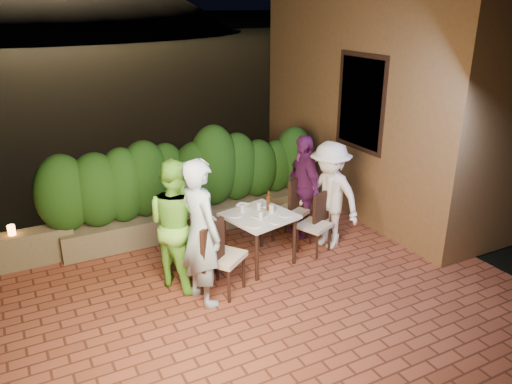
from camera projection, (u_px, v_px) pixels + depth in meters
ground at (248, 303)px, 6.23m from camera, size 400.00×400.00×0.00m
terrace_floor at (231, 288)px, 6.67m from camera, size 7.00×6.00×0.15m
building_wall at (382, 65)px, 8.55m from camera, size 1.60×5.00×5.00m
window_pane at (362, 102)px, 7.97m from camera, size 0.08×1.00×1.40m
window_frame at (362, 103)px, 7.97m from camera, size 0.06×1.15×1.55m
planter at (195, 218)px, 8.15m from camera, size 4.20×0.55×0.40m
hedge at (193, 175)px, 7.88m from camera, size 4.00×0.70×1.10m
hill at (33, 70)px, 58.19m from camera, size 52.00×40.00×22.00m
dining_table at (259, 239)px, 7.04m from camera, size 1.02×1.02×0.75m
plate_nw at (254, 225)px, 6.58m from camera, size 0.23×0.23×0.01m
plate_sw at (235, 215)px, 6.89m from camera, size 0.22×0.22×0.01m
plate_ne at (286, 214)px, 6.89m from camera, size 0.20×0.20×0.01m
plate_se at (263, 205)px, 7.23m from camera, size 0.20×0.20×0.01m
plate_centre at (259, 215)px, 6.87m from camera, size 0.23×0.23×0.01m
plate_front at (277, 221)px, 6.68m from camera, size 0.20×0.20×0.01m
glass_nw at (261, 215)px, 6.72m from camera, size 0.07×0.07×0.12m
glass_sw at (242, 209)px, 6.96m from camera, size 0.07×0.07×0.11m
glass_ne at (271, 209)px, 6.94m from camera, size 0.07×0.07×0.12m
glass_se at (259, 206)px, 7.05m from camera, size 0.07×0.07×0.11m
beer_bottle at (268, 201)px, 6.99m from camera, size 0.06×0.06×0.30m
bowl at (243, 206)px, 7.12m from camera, size 0.27×0.27×0.05m
chair_left_front at (222, 255)px, 6.28m from camera, size 0.68×0.68×1.05m
chair_left_back at (198, 246)px, 6.70m from camera, size 0.57×0.57×0.88m
chair_right_front at (314, 224)px, 7.33m from camera, size 0.54×0.54×0.89m
chair_right_back at (290, 211)px, 7.67m from camera, size 0.61×0.61×0.98m
diner_blue at (201, 233)px, 5.94m from camera, size 0.56×0.75×1.86m
diner_green at (177, 224)px, 6.35m from camera, size 0.95×1.04×1.73m
diner_white at (329, 195)px, 7.40m from camera, size 0.89×1.19×1.64m
diner_purple at (303, 186)px, 7.78m from camera, size 0.53×1.01×1.64m
parapet_lamp at (11, 230)px, 6.86m from camera, size 0.10×0.10×0.14m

